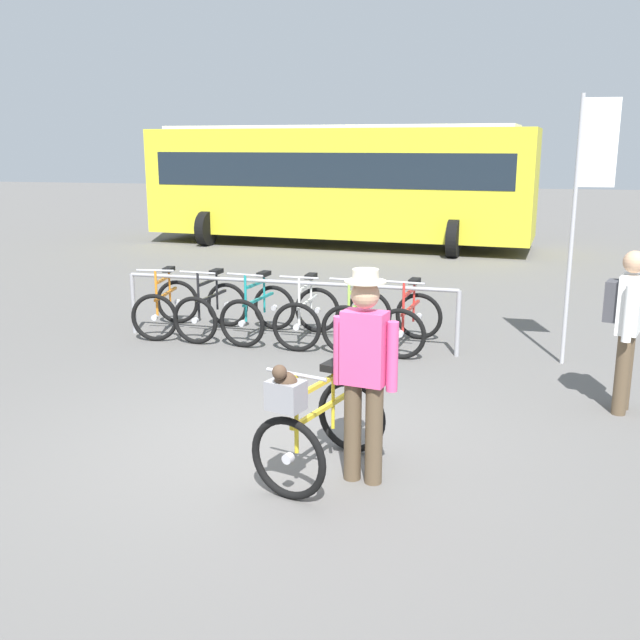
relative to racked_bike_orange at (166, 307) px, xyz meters
The scene contains 13 objects.
ground_plane 4.39m from the racked_bike_orange, 53.28° to the right, with size 80.00×80.00×0.00m, color #605E5B.
bike_rack_rail 1.89m from the racked_bike_orange, ahead, with size 4.61×0.23×0.88m.
racked_bike_orange is the anchor object (origin of this frame).
racked_bike_black 0.70m from the racked_bike_orange, ahead, with size 0.75×1.15×0.97m.
racked_bike_teal 1.40m from the racked_bike_orange, ahead, with size 0.81×1.19×0.97m.
racked_bike_white 2.10m from the racked_bike_orange, ahead, with size 0.70×1.13×0.97m.
racked_bike_lime 2.80m from the racked_bike_orange, ahead, with size 0.80×1.19×0.97m.
racked_bike_red 3.50m from the racked_bike_orange, ahead, with size 0.80×1.19×0.98m.
featured_bicycle 5.22m from the racked_bike_orange, 52.78° to the right, with size 0.95×1.25×1.09m.
person_with_featured_bike 5.44m from the racked_bike_orange, 49.11° to the right, with size 0.52×0.32×1.72m.
pedestrian_with_backpack 6.15m from the racked_bike_orange, 18.67° to the right, with size 0.41×0.51×1.64m.
bus_distant 9.72m from the racked_bike_orange, 86.69° to the left, with size 10.20×4.08×3.08m.
banner_flag 5.85m from the racked_bike_orange, ahead, with size 0.45×0.05×3.20m.
Camera 1 is at (1.80, -5.95, 2.65)m, focal length 41.06 mm.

